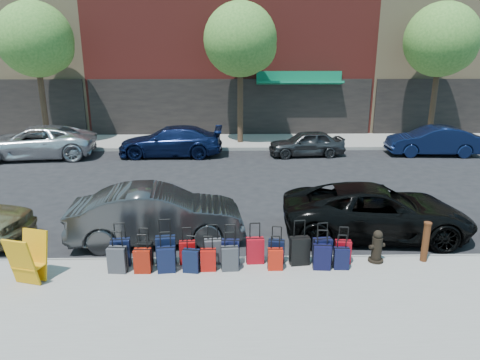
{
  "coord_description": "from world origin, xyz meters",
  "views": [
    {
      "loc": [
        -0.04,
        -13.71,
        4.78
      ],
      "look_at": [
        0.24,
        -1.5,
        1.19
      ],
      "focal_mm": 32.0,
      "sensor_mm": 36.0,
      "label": 1
    }
  ],
  "objects_px": {
    "tree_left": "(38,42)",
    "tree_right": "(444,42)",
    "bollard": "(426,241)",
    "car_near_1": "(157,215)",
    "tree_center": "(243,42)",
    "car_far_1": "(171,141)",
    "car_far_2": "(306,143)",
    "car_far_3": "(432,141)",
    "car_near_2": "(376,211)",
    "fire_hydrant": "(377,247)",
    "suitcase_front_5": "(230,252)",
    "car_far_0": "(35,142)",
    "display_rack": "(28,259)"
  },
  "relations": [
    {
      "from": "car_far_3",
      "to": "bollard",
      "type": "bearing_deg",
      "value": -21.7
    },
    {
      "from": "tree_right",
      "to": "car_far_3",
      "type": "xyz_separation_m",
      "value": [
        -1.27,
        -2.79,
        -4.7
      ]
    },
    {
      "from": "tree_left",
      "to": "tree_center",
      "type": "height_order",
      "value": "same"
    },
    {
      "from": "tree_left",
      "to": "bollard",
      "type": "height_order",
      "value": "tree_left"
    },
    {
      "from": "car_far_0",
      "to": "car_far_2",
      "type": "height_order",
      "value": "car_far_0"
    },
    {
      "from": "car_far_3",
      "to": "suitcase_front_5",
      "type": "bearing_deg",
      "value": -37.05
    },
    {
      "from": "display_rack",
      "to": "car_near_2",
      "type": "bearing_deg",
      "value": 33.92
    },
    {
      "from": "fire_hydrant",
      "to": "car_far_2",
      "type": "distance_m",
      "value": 11.48
    },
    {
      "from": "car_far_2",
      "to": "tree_left",
      "type": "bearing_deg",
      "value": -107.07
    },
    {
      "from": "car_far_0",
      "to": "car_near_1",
      "type": "bearing_deg",
      "value": 30.13
    },
    {
      "from": "bollard",
      "to": "car_near_1",
      "type": "height_order",
      "value": "car_near_1"
    },
    {
      "from": "bollard",
      "to": "car_far_3",
      "type": "relative_size",
      "value": 0.22
    },
    {
      "from": "car_near_2",
      "to": "car_far_0",
      "type": "xyz_separation_m",
      "value": [
        -13.25,
        9.44,
        0.07
      ]
    },
    {
      "from": "tree_right",
      "to": "fire_hydrant",
      "type": "distance_m",
      "value": 16.99
    },
    {
      "from": "tree_center",
      "to": "tree_left",
      "type": "bearing_deg",
      "value": 180.0
    },
    {
      "from": "car_near_2",
      "to": "car_far_1",
      "type": "xyz_separation_m",
      "value": [
        -6.85,
        9.73,
        0.03
      ]
    },
    {
      "from": "car_far_1",
      "to": "car_far_3",
      "type": "bearing_deg",
      "value": 89.87
    },
    {
      "from": "car_near_2",
      "to": "tree_left",
      "type": "bearing_deg",
      "value": 52.02
    },
    {
      "from": "car_near_1",
      "to": "car_near_2",
      "type": "xyz_separation_m",
      "value": [
        5.88,
        0.24,
        -0.04
      ]
    },
    {
      "from": "tree_right",
      "to": "tree_center",
      "type": "bearing_deg",
      "value": 180.0
    },
    {
      "from": "bollard",
      "to": "car_far_1",
      "type": "xyz_separation_m",
      "value": [
        -7.39,
        11.58,
        0.08
      ]
    },
    {
      "from": "fire_hydrant",
      "to": "tree_right",
      "type": "bearing_deg",
      "value": 43.2
    },
    {
      "from": "car_far_3",
      "to": "car_far_0",
      "type": "bearing_deg",
      "value": -85.85
    },
    {
      "from": "car_far_1",
      "to": "car_near_2",
      "type": "bearing_deg",
      "value": 35.49
    },
    {
      "from": "bollard",
      "to": "suitcase_front_5",
      "type": "bearing_deg",
      "value": -178.9
    },
    {
      "from": "tree_center",
      "to": "car_far_1",
      "type": "height_order",
      "value": "tree_center"
    },
    {
      "from": "display_rack",
      "to": "car_near_2",
      "type": "height_order",
      "value": "car_near_2"
    },
    {
      "from": "car_far_1",
      "to": "car_far_3",
      "type": "distance_m",
      "value": 12.82
    },
    {
      "from": "tree_left",
      "to": "tree_right",
      "type": "distance_m",
      "value": 21.0
    },
    {
      "from": "fire_hydrant",
      "to": "car_near_1",
      "type": "bearing_deg",
      "value": 145.01
    },
    {
      "from": "tree_left",
      "to": "fire_hydrant",
      "type": "distance_m",
      "value": 20.03
    },
    {
      "from": "fire_hydrant",
      "to": "bollard",
      "type": "xyz_separation_m",
      "value": [
        1.12,
        0.0,
        0.14
      ]
    },
    {
      "from": "car_near_1",
      "to": "suitcase_front_5",
      "type": "bearing_deg",
      "value": -137.52
    },
    {
      "from": "car_far_0",
      "to": "car_far_2",
      "type": "relative_size",
      "value": 1.51
    },
    {
      "from": "tree_center",
      "to": "car_far_3",
      "type": "xyz_separation_m",
      "value": [
        9.23,
        -2.79,
        -4.7
      ]
    },
    {
      "from": "car_far_0",
      "to": "car_near_2",
      "type": "bearing_deg",
      "value": 47.38
    },
    {
      "from": "tree_right",
      "to": "fire_hydrant",
      "type": "xyz_separation_m",
      "value": [
        -7.82,
        -14.26,
        -4.91
      ]
    },
    {
      "from": "car_near_2",
      "to": "car_far_2",
      "type": "distance_m",
      "value": 9.62
    },
    {
      "from": "suitcase_front_5",
      "to": "fire_hydrant",
      "type": "bearing_deg",
      "value": 4.33
    },
    {
      "from": "car_near_2",
      "to": "car_far_1",
      "type": "bearing_deg",
      "value": 39.21
    },
    {
      "from": "fire_hydrant",
      "to": "car_far_3",
      "type": "bearing_deg",
      "value": 42.21
    },
    {
      "from": "car_near_1",
      "to": "car_far_1",
      "type": "height_order",
      "value": "car_near_1"
    },
    {
      "from": "tree_left",
      "to": "car_far_1",
      "type": "height_order",
      "value": "tree_left"
    },
    {
      "from": "tree_left",
      "to": "car_near_2",
      "type": "distance_m",
      "value": 19.12
    },
    {
      "from": "car_near_2",
      "to": "car_near_1",
      "type": "bearing_deg",
      "value": 96.39
    },
    {
      "from": "tree_right",
      "to": "car_far_3",
      "type": "distance_m",
      "value": 5.61
    },
    {
      "from": "suitcase_front_5",
      "to": "car_near_1",
      "type": "distance_m",
      "value": 2.58
    },
    {
      "from": "suitcase_front_5",
      "to": "car_far_2",
      "type": "height_order",
      "value": "car_far_2"
    },
    {
      "from": "tree_left",
      "to": "suitcase_front_5",
      "type": "xyz_separation_m",
      "value": [
        9.8,
        -14.35,
        -4.96
      ]
    },
    {
      "from": "display_rack",
      "to": "car_far_3",
      "type": "relative_size",
      "value": 0.25
    }
  ]
}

